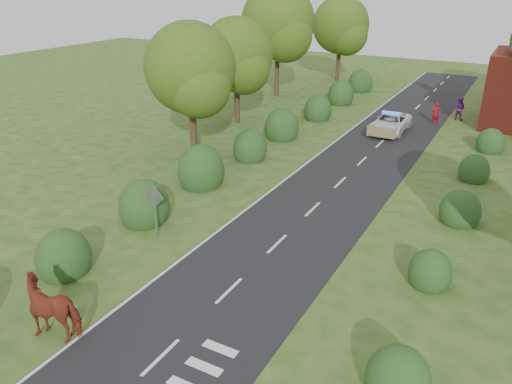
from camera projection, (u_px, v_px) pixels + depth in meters
The scene contains 14 objects.
ground at pixel (229, 291), 18.51m from camera, with size 120.00×120.00×0.00m, color #2D5117.
road at pixel (357, 166), 30.57m from camera, with size 6.00×70.00×0.02m, color black.
road_markings at pixel (320, 172), 29.60m from camera, with size 4.96×70.00×0.01m.
hedgerow_left at pixel (238, 154), 30.48m from camera, with size 2.75×50.41×3.00m.
hedgerow_right at pixel (463, 202), 24.40m from camera, with size 2.10×45.78×2.10m.
tree_left_a at pixel (192, 73), 30.20m from camera, with size 5.74×5.60×8.38m.
tree_left_b at pixel (238, 58), 37.41m from camera, with size 5.74×5.60×8.07m.
tree_left_c at pixel (280, 25), 45.46m from camera, with size 6.97×6.80×10.22m.
tree_left_d at pixel (342, 28), 52.79m from camera, with size 6.15×6.00×8.89m.
road_sign at pixel (154, 204), 21.66m from camera, with size 1.06×0.08×2.53m.
cow at pixel (56, 309), 16.12m from camera, with size 1.27×2.41×1.71m, color maroon.
police_van at pixel (390, 123), 37.01m from camera, with size 2.28×4.97×1.51m.
pedestrian_red at pixel (436, 113), 38.97m from camera, with size 0.61×0.40×1.66m, color #B50618.
pedestrian_purple at pixel (459, 109), 39.98m from camera, with size 0.90×0.70×1.84m, color #4D195C.
Camera 1 is at (8.32, -13.10, 10.78)m, focal length 35.00 mm.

